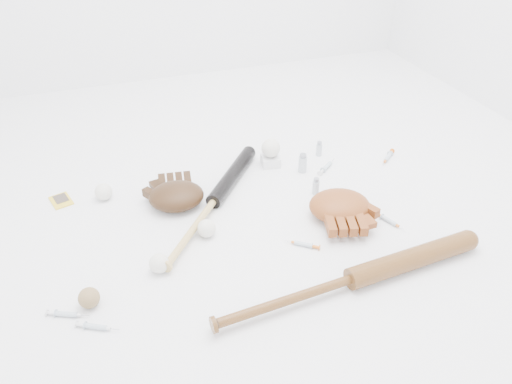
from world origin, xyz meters
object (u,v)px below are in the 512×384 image
object	(u,v)px
bat_dark	(214,201)
pedestal	(271,160)
glove_dark	(176,196)
bat_wood	(352,279)

from	to	relation	value
bat_dark	pedestal	world-z (taller)	bat_dark
glove_dark	bat_dark	bearing A→B (deg)	-16.03
bat_dark	glove_dark	xyz separation A→B (m)	(-0.13, 0.06, 0.02)
bat_wood	pedestal	distance (m)	0.78
bat_wood	glove_dark	bearing A→B (deg)	120.74
glove_dark	pedestal	xyz separation A→B (m)	(0.45, 0.16, -0.02)
bat_wood	glove_dark	world-z (taller)	glove_dark
bat_dark	pedestal	bearing A→B (deg)	-16.07
bat_wood	bat_dark	bearing A→B (deg)	114.01
bat_dark	pedestal	distance (m)	0.39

